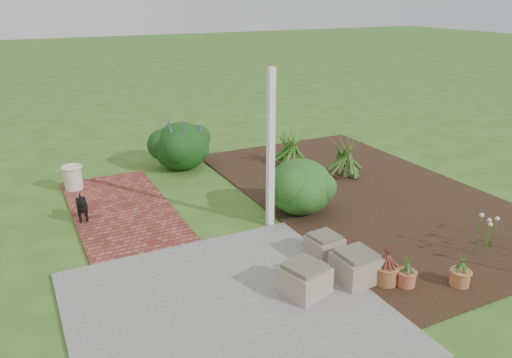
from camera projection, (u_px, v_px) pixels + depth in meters
name	position (u px, v px, depth m)	size (l,w,h in m)	color
ground	(256.00, 231.00, 7.79)	(80.00, 80.00, 0.00)	#33591C
concrete_patio	(227.00, 311.00, 5.80)	(3.50, 3.50, 0.04)	slate
brick_path	(122.00, 209.00, 8.54)	(1.60, 3.50, 0.04)	maroon
garden_bed	(364.00, 193.00, 9.25)	(4.00, 7.00, 0.03)	black
veranda_post	(271.00, 150.00, 7.57)	(0.10, 0.10, 2.50)	white
stone_trough_near	(304.00, 280.00, 6.06)	(0.50, 0.50, 0.34)	gray
stone_trough_mid	(356.00, 268.00, 6.34)	(0.51, 0.51, 0.34)	#78695C
stone_trough_far	(324.00, 247.00, 6.92)	(0.43, 0.43, 0.28)	gray
black_dog	(82.00, 205.00, 7.99)	(0.17, 0.50, 0.43)	black
cream_ceramic_urn	(73.00, 178.00, 9.29)	(0.33, 0.33, 0.44)	beige
evergreen_shrub	(300.00, 185.00, 8.28)	(1.09, 1.09, 0.93)	#0F370F
agapanthus_clump_back	(344.00, 154.00, 9.93)	(1.02, 1.02, 0.92)	#153710
agapanthus_clump_front	(291.00, 144.00, 10.61)	(1.00, 1.00, 0.88)	#0E3F0D
terracotta_pot_bronze	(386.00, 274.00, 6.30)	(0.29, 0.29, 0.24)	#985A33
terracotta_pot_small_left	(460.00, 278.00, 6.26)	(0.24, 0.24, 0.20)	#AB6339
terracotta_pot_small_right	(406.00, 278.00, 6.26)	(0.23, 0.23, 0.20)	#AE573A
purple_flowering_bush	(181.00, 145.00, 10.46)	(1.19, 1.19, 1.01)	black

